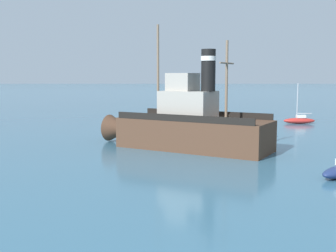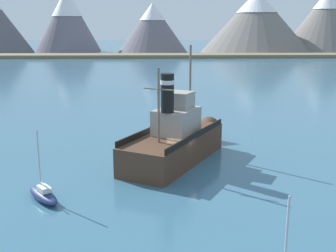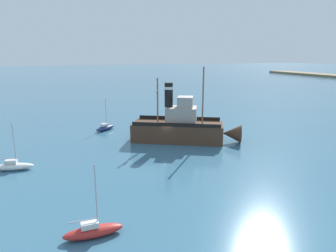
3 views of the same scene
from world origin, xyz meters
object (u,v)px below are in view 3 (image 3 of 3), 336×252
(sailboat_navy, at_px, (105,127))
(old_tugboat, at_px, (182,127))
(sailboat_white, at_px, (14,166))
(sailboat_red, at_px, (93,231))

(sailboat_navy, bearing_deg, old_tugboat, 42.46)
(old_tugboat, relative_size, sailboat_white, 2.90)
(old_tugboat, relative_size, sailboat_navy, 2.90)
(old_tugboat, xyz_separation_m, sailboat_navy, (-9.51, -8.71, -1.40))
(old_tugboat, xyz_separation_m, sailboat_red, (18.06, -14.28, -1.40))
(old_tugboat, bearing_deg, sailboat_white, -80.15)
(old_tugboat, bearing_deg, sailboat_red, -38.32)
(sailboat_red, bearing_deg, sailboat_white, -157.87)
(sailboat_navy, height_order, sailboat_white, same)
(old_tugboat, xyz_separation_m, sailboat_white, (3.51, -20.20, -1.40))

